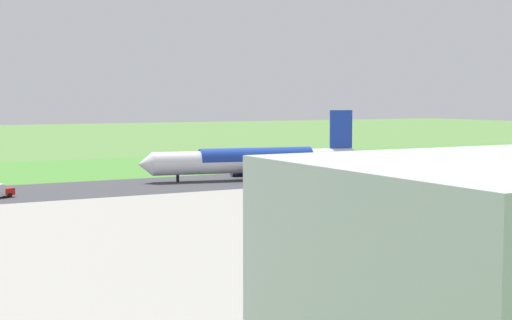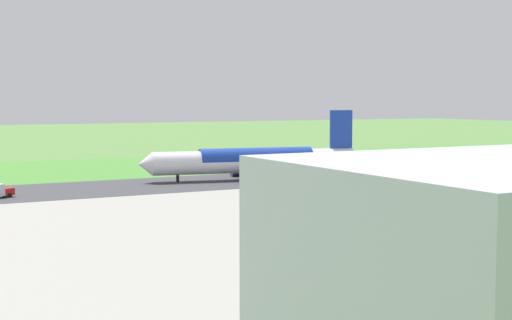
# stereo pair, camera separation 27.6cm
# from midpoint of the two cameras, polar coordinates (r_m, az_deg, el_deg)

# --- Properties ---
(ground_plane) EXTENTS (800.00, 800.00, 0.00)m
(ground_plane) POSITION_cam_midpoint_polar(r_m,az_deg,el_deg) (172.79, 1.93, -1.40)
(ground_plane) COLOR #547F3D
(runway_asphalt) EXTENTS (600.00, 28.85, 0.06)m
(runway_asphalt) POSITION_cam_midpoint_polar(r_m,az_deg,el_deg) (172.78, 1.93, -1.39)
(runway_asphalt) COLOR #38383D
(runway_asphalt) RESTS_ON ground
(apron_concrete) EXTENTS (440.00, 110.00, 0.05)m
(apron_concrete) POSITION_cam_midpoint_polar(r_m,az_deg,el_deg) (131.91, 12.97, -3.42)
(apron_concrete) COLOR gray
(apron_concrete) RESTS_ON ground
(grass_verge_foreground) EXTENTS (600.00, 80.00, 0.04)m
(grass_verge_foreground) POSITION_cam_midpoint_polar(r_m,az_deg,el_deg) (203.92, -3.03, -0.47)
(grass_verge_foreground) COLOR #478534
(grass_verge_foreground) RESTS_ON ground
(airliner_main) EXTENTS (53.89, 44.35, 15.88)m
(airliner_main) POSITION_cam_midpoint_polar(r_m,az_deg,el_deg) (169.37, 0.17, -0.05)
(airliner_main) COLOR white
(airliner_main) RESTS_ON ground
(service_truck_baggage) EXTENTS (4.75, 6.17, 2.65)m
(service_truck_baggage) POSITION_cam_midpoint_polar(r_m,az_deg,el_deg) (197.17, 6.80, -0.27)
(service_truck_baggage) COLOR silver
(service_truck_baggage) RESTS_ON ground
(no_stopping_sign) EXTENTS (0.60, 0.10, 2.54)m
(no_stopping_sign) POSITION_cam_midpoint_polar(r_m,az_deg,el_deg) (199.84, -5.00, -0.15)
(no_stopping_sign) COLOR slate
(no_stopping_sign) RESTS_ON ground
(traffic_cone_orange) EXTENTS (0.40, 0.40, 0.55)m
(traffic_cone_orange) POSITION_cam_midpoint_polar(r_m,az_deg,el_deg) (196.45, -6.71, -0.61)
(traffic_cone_orange) COLOR orange
(traffic_cone_orange) RESTS_ON ground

